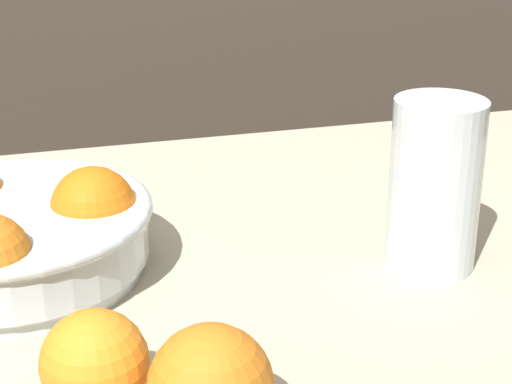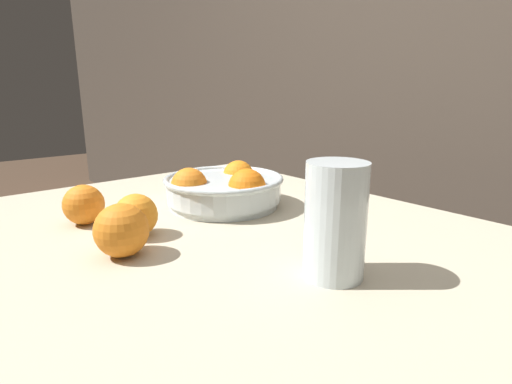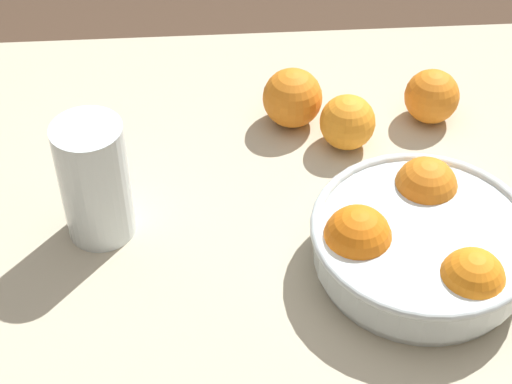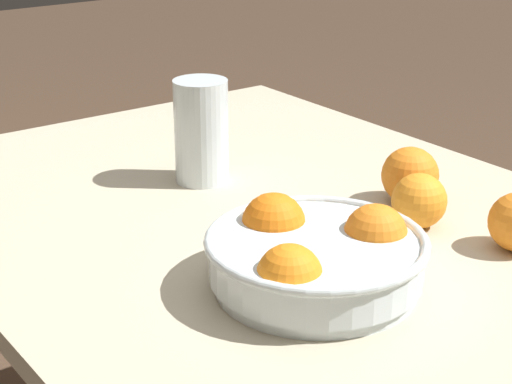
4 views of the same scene
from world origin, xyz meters
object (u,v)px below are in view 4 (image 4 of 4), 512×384
object	(u,v)px
fruit_bowl	(315,256)
orange_loose_aside	(419,201)
juice_glass	(199,138)
orange_loose_near_bowl	(410,175)

from	to	relation	value
fruit_bowl	orange_loose_aside	size ratio (longest dim) A/B	3.45
fruit_bowl	orange_loose_aside	distance (m)	0.23
juice_glass	fruit_bowl	bearing A→B (deg)	167.61
fruit_bowl	juice_glass	world-z (taller)	juice_glass
orange_loose_near_bowl	orange_loose_aside	size ratio (longest dim) A/B	1.10
juice_glass	orange_loose_near_bowl	xyz separation A→B (m)	(-0.25, -0.20, -0.03)
orange_loose_near_bowl	orange_loose_aside	distance (m)	0.09
orange_loose_aside	orange_loose_near_bowl	bearing A→B (deg)	-37.71
fruit_bowl	orange_loose_near_bowl	world-z (taller)	fruit_bowl
orange_loose_aside	juice_glass	bearing A→B (deg)	24.04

